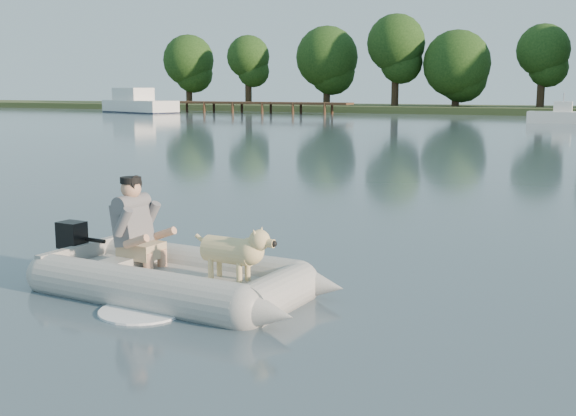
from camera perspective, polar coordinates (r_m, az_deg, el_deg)
The scene contains 9 objects.
water at distance 8.49m, azimuth -3.98°, elevation -6.85°, with size 160.00×160.00×0.00m, color slate.
shore_bank at distance 69.30m, azimuth 21.28°, elevation 7.14°, with size 160.00×12.00×0.70m, color #47512D.
dock at distance 66.31m, azimuth -2.49°, elevation 7.93°, with size 18.00×2.00×1.04m, color #4C331E, non-canonical shape.
dinghy at distance 8.46m, azimuth -8.64°, elevation -2.75°, with size 4.64×3.02×1.42m, color gray, non-canonical shape.
man at distance 8.91m, azimuth -12.11°, elevation -0.99°, with size 0.74×0.64×1.10m, color slate, non-canonical shape.
dog at distance 8.14m, azimuth -4.69°, elevation -3.72°, with size 0.96×0.34×0.64m, color tan, non-canonical shape.
outboard_motor at distance 9.64m, azimuth -16.65°, elevation -3.29°, with size 0.42×0.30×0.81m, color black, non-canonical shape.
cabin_cruiser at distance 69.03m, azimuth -11.65°, elevation 8.33°, with size 8.77×3.13×2.72m, color white, non-canonical shape.
motorboat at distance 51.50m, azimuth 21.12°, elevation 7.32°, with size 4.97×1.91×2.10m, color white, non-canonical shape.
Camera 1 is at (3.88, -7.16, 2.40)m, focal length 45.00 mm.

